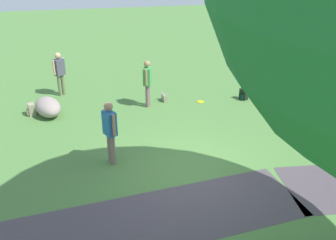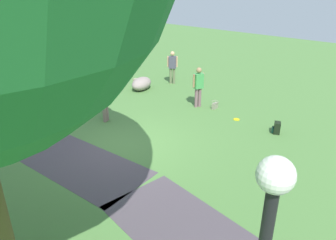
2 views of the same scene
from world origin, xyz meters
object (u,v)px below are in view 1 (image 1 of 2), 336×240
object	(u,v)px
man_near_boulder	(60,71)
passerby_on_path	(110,129)
handbag_on_grass	(164,97)
backpack_by_boulder	(31,110)
spare_backpack_on_lawn	(244,94)
frisbee_on_grass	(200,102)
lawn_boulder	(48,107)
woman_with_handbag	(147,80)

from	to	relation	value
man_near_boulder	passerby_on_path	size ratio (longest dim) A/B	0.93
passerby_on_path	handbag_on_grass	distance (m)	4.43
passerby_on_path	backpack_by_boulder	world-z (taller)	passerby_on_path
passerby_on_path	spare_backpack_on_lawn	bearing A→B (deg)	-145.40
frisbee_on_grass	passerby_on_path	bearing A→B (deg)	45.88
man_near_boulder	handbag_on_grass	world-z (taller)	man_near_boulder
lawn_boulder	handbag_on_grass	world-z (taller)	lawn_boulder
woman_with_handbag	man_near_boulder	xyz separation A→B (m)	(2.99, -1.62, -0.01)
woman_with_handbag	handbag_on_grass	world-z (taller)	woman_with_handbag
woman_with_handbag	spare_backpack_on_lawn	distance (m)	3.57
man_near_boulder	handbag_on_grass	bearing A→B (deg)	160.27
backpack_by_boulder	lawn_boulder	bearing A→B (deg)	168.03
handbag_on_grass	frisbee_on_grass	distance (m)	1.31
spare_backpack_on_lawn	frisbee_on_grass	size ratio (longest dim) A/B	1.70
man_near_boulder	spare_backpack_on_lawn	bearing A→B (deg)	165.38
passerby_on_path	handbag_on_grass	world-z (taller)	passerby_on_path
lawn_boulder	backpack_by_boulder	size ratio (longest dim) A/B	3.65
backpack_by_boulder	man_near_boulder	bearing A→B (deg)	-119.38
passerby_on_path	lawn_boulder	bearing A→B (deg)	-60.86
passerby_on_path	spare_backpack_on_lawn	distance (m)	6.07
woman_with_handbag	man_near_boulder	distance (m)	3.40
man_near_boulder	frisbee_on_grass	world-z (taller)	man_near_boulder
woman_with_handbag	frisbee_on_grass	world-z (taller)	woman_with_handbag
man_near_boulder	woman_with_handbag	bearing A→B (deg)	151.55
woman_with_handbag	man_near_boulder	bearing A→B (deg)	-28.45
lawn_boulder	handbag_on_grass	xyz separation A→B (m)	(-3.98, -0.43, -0.15)
handbag_on_grass	woman_with_handbag	bearing A→B (deg)	26.65
spare_backpack_on_lawn	frisbee_on_grass	bearing A→B (deg)	-1.64
backpack_by_boulder	frisbee_on_grass	size ratio (longest dim) A/B	1.70
lawn_boulder	man_near_boulder	world-z (taller)	man_near_boulder
man_near_boulder	lawn_boulder	bearing A→B (deg)	78.50
backpack_by_boulder	passerby_on_path	bearing A→B (deg)	124.93
woman_with_handbag	passerby_on_path	xyz separation A→B (m)	(1.46, 3.48, 0.06)
spare_backpack_on_lawn	passerby_on_path	bearing A→B (deg)	34.60
man_near_boulder	passerby_on_path	bearing A→B (deg)	106.65
lawn_boulder	backpack_by_boulder	xyz separation A→B (m)	(0.56, -0.12, -0.10)
spare_backpack_on_lawn	frisbee_on_grass	xyz separation A→B (m)	(1.59, -0.05, -0.18)
frisbee_on_grass	lawn_boulder	bearing A→B (deg)	0.99
woman_with_handbag	spare_backpack_on_lawn	xyz separation A→B (m)	(-3.49, 0.07, -0.75)
lawn_boulder	man_near_boulder	size ratio (longest dim) A/B	0.90
lawn_boulder	handbag_on_grass	size ratio (longest dim) A/B	4.38
lawn_boulder	man_near_boulder	bearing A→B (deg)	-101.50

